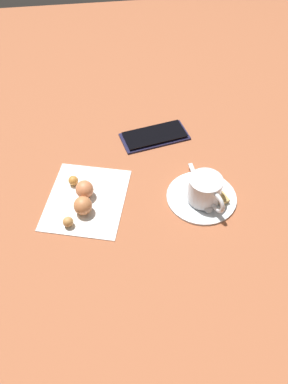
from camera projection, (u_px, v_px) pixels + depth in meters
ground_plane at (134, 195)px, 0.82m from camera, size 1.80×1.80×0.00m
saucer at (202, 196)px, 0.81m from camera, size 0.14×0.14×0.01m
espresso_cup at (205, 190)px, 0.78m from camera, size 0.07×0.09×0.05m
teaspoon at (203, 195)px, 0.80m from camera, size 0.02×0.14×0.01m
sugar_packet at (216, 191)px, 0.81m from camera, size 0.04×0.07×0.01m
napkin at (86, 199)px, 0.81m from camera, size 0.20×0.22×0.00m
croissant at (82, 198)px, 0.79m from camera, size 0.07×0.13×0.04m
cell_phone at (155, 136)px, 0.93m from camera, size 0.16×0.10×0.01m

